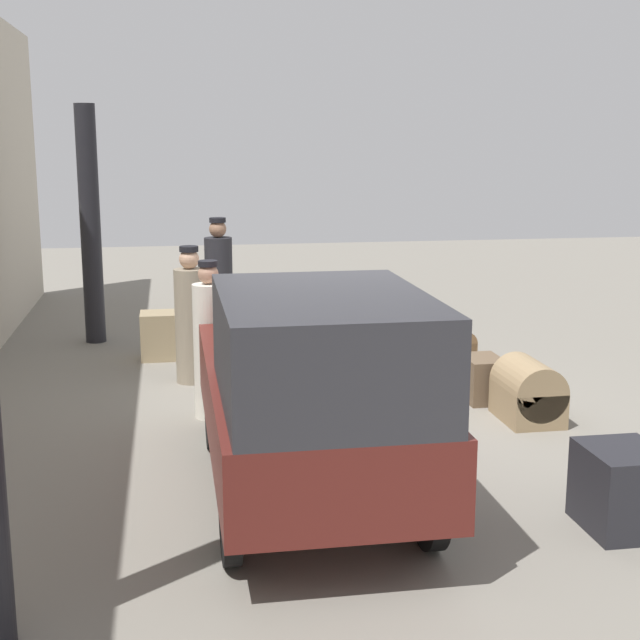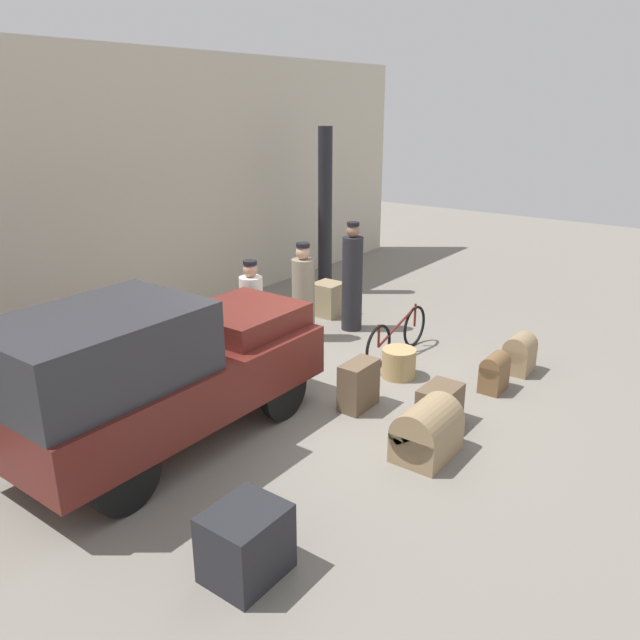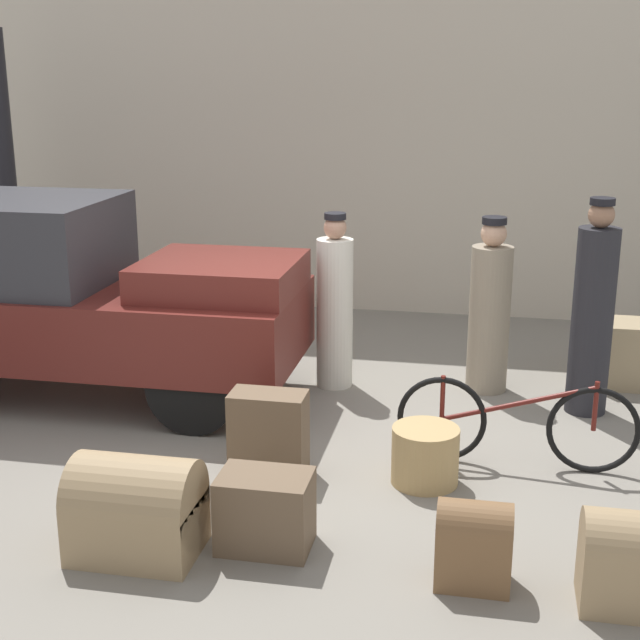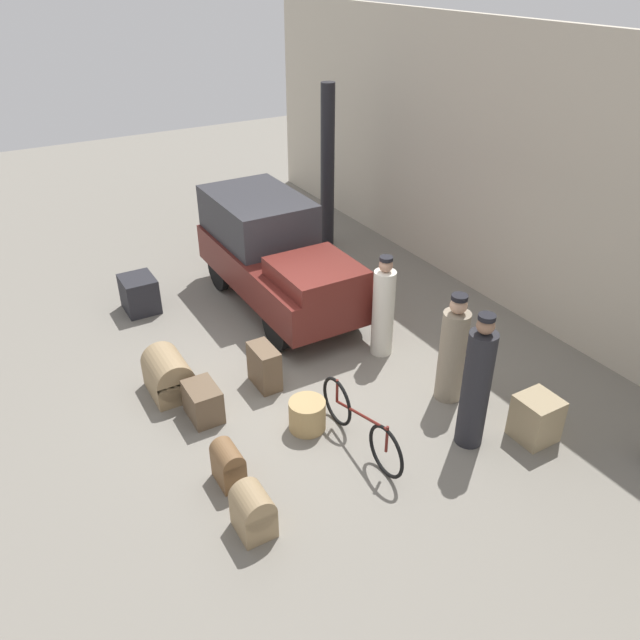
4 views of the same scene
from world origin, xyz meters
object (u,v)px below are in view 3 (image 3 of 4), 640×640
(conductor_in_dark_uniform, at_px, (593,316))
(trunk_wicker_pale, at_px, (620,353))
(suitcase_tan_flat, at_px, (622,559))
(suitcase_small_leather, at_px, (265,511))
(suitcase_black_upright, at_px, (269,433))
(truck, at_px, (68,291))
(porter_standing_middle, at_px, (335,308))
(trunk_umber_medium, at_px, (474,542))
(bicycle, at_px, (516,423))
(wicker_basket, at_px, (425,455))
(porter_carrying_trunk, at_px, (489,313))
(trunk_barrel_dark, at_px, (136,510))

(conductor_in_dark_uniform, bearing_deg, trunk_wicker_pale, 64.42)
(conductor_in_dark_uniform, height_order, suitcase_tan_flat, conductor_in_dark_uniform)
(suitcase_small_leather, bearing_deg, suitcase_black_upright, 103.07)
(truck, height_order, porter_standing_middle, truck)
(truck, xyz_separation_m, porter_standing_middle, (2.26, 0.65, -0.21))
(truck, xyz_separation_m, trunk_umber_medium, (3.62, -2.44, -0.68))
(bicycle, bearing_deg, suitcase_small_leather, -136.12)
(truck, height_order, suitcase_tan_flat, truck)
(truck, relative_size, porter_standing_middle, 2.31)
(porter_standing_middle, xyz_separation_m, trunk_wicker_pale, (2.58, 0.53, -0.44))
(truck, distance_m, conductor_in_dark_uniform, 4.51)
(wicker_basket, bearing_deg, porter_standing_middle, 117.99)
(wicker_basket, height_order, conductor_in_dark_uniform, conductor_in_dark_uniform)
(suitcase_tan_flat, xyz_separation_m, suitcase_small_leather, (-2.05, 0.23, -0.05))
(bicycle, bearing_deg, porter_carrying_trunk, 98.26)
(porter_carrying_trunk, distance_m, suitcase_black_upright, 2.59)
(bicycle, relative_size, trunk_umber_medium, 3.38)
(porter_carrying_trunk, relative_size, trunk_wicker_pale, 2.65)
(truck, xyz_separation_m, bicycle, (3.87, -0.80, -0.61))
(wicker_basket, distance_m, suitcase_small_leather, 1.39)
(trunk_umber_medium, bearing_deg, truck, 146.01)
(porter_standing_middle, distance_m, suitcase_small_leather, 2.96)
(bicycle, xyz_separation_m, trunk_wicker_pale, (0.97, 1.99, -0.04))
(bicycle, xyz_separation_m, trunk_barrel_dark, (-2.26, -1.67, -0.06))
(wicker_basket, xyz_separation_m, suitcase_black_upright, (-1.12, -0.06, 0.10))
(bicycle, bearing_deg, truck, 168.27)
(suitcase_small_leather, bearing_deg, bicycle, 43.88)
(truck, xyz_separation_m, trunk_wicker_pale, (4.84, 1.18, -0.65))
(wicker_basket, height_order, trunk_wicker_pale, trunk_wicker_pale)
(conductor_in_dark_uniform, distance_m, trunk_barrel_dark, 4.12)
(truck, distance_m, trunk_umber_medium, 4.42)
(wicker_basket, relative_size, trunk_wicker_pale, 0.79)
(porter_standing_middle, xyz_separation_m, suitcase_black_upright, (-0.14, -1.91, -0.43))
(porter_carrying_trunk, height_order, trunk_umber_medium, porter_carrying_trunk)
(suitcase_black_upright, bearing_deg, wicker_basket, 3.05)
(suitcase_black_upright, height_order, trunk_umber_medium, suitcase_black_upright)
(porter_carrying_trunk, relative_size, trunk_umber_medium, 3.08)
(trunk_umber_medium, distance_m, trunk_barrel_dark, 2.00)
(bicycle, relative_size, porter_standing_middle, 1.09)
(porter_standing_middle, bearing_deg, suitcase_black_upright, -94.15)
(conductor_in_dark_uniform, bearing_deg, trunk_barrel_dark, -134.64)
(trunk_barrel_dark, bearing_deg, suitcase_black_upright, 67.33)
(wicker_basket, xyz_separation_m, suitcase_tan_flat, (1.17, -1.30, 0.08))
(suitcase_tan_flat, bearing_deg, bicycle, 107.62)
(suitcase_tan_flat, distance_m, suitcase_black_upright, 2.60)
(porter_standing_middle, distance_m, suitcase_black_upright, 1.96)
(conductor_in_dark_uniform, distance_m, trunk_umber_medium, 3.05)
(trunk_barrel_dark, distance_m, suitcase_small_leather, 0.77)
(porter_carrying_trunk, height_order, porter_standing_middle, porter_standing_middle)
(porter_standing_middle, bearing_deg, truck, -163.89)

